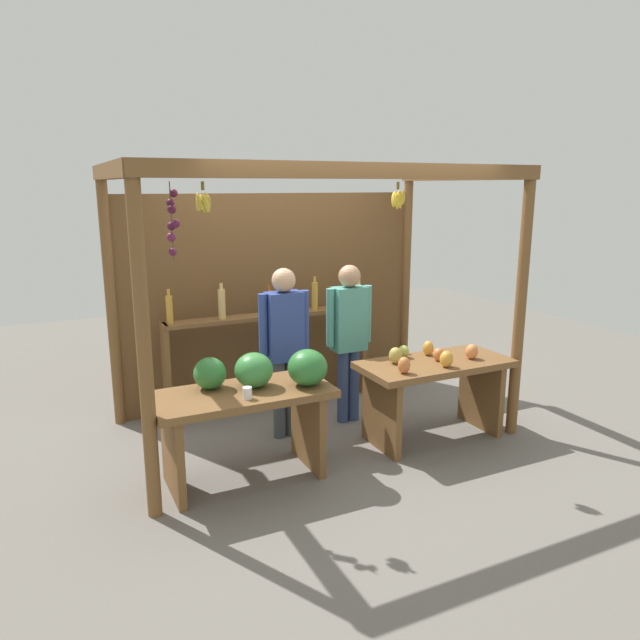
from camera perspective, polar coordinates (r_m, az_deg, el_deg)
The scene contains 7 objects.
ground_plane at distance 5.77m, azimuth -0.80°, elevation -10.34°, with size 12.00×12.00×0.00m, color slate.
market_stall at distance 5.78m, azimuth -2.80°, elevation 4.21°, with size 3.42×1.95×2.45m.
fruit_counter_left at distance 4.65m, azimuth -6.55°, elevation -7.39°, with size 1.43×0.64×1.03m.
fruit_counter_right at distance 5.45m, azimuth 10.94°, elevation -5.71°, with size 1.39×0.64×0.88m.
bottle_shelf_unit at distance 6.07m, azimuth -4.73°, elevation -1.27°, with size 2.20×0.22×1.35m.
vendor_man at distance 5.29m, azimuth -3.47°, elevation -1.77°, with size 0.48×0.21×1.57m.
vendor_woman at distance 5.65m, azimuth 2.81°, elevation -0.96°, with size 0.48×0.21×1.55m.
Camera 1 is at (-2.22, -4.82, 2.28)m, focal length 33.02 mm.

